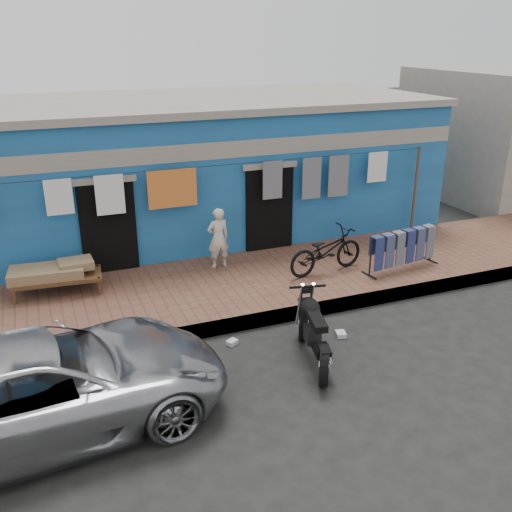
{
  "coord_description": "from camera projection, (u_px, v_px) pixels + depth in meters",
  "views": [
    {
      "loc": [
        -3.45,
        -6.67,
        4.83
      ],
      "look_at": [
        0.0,
        2.0,
        1.15
      ],
      "focal_mm": 40.0,
      "sensor_mm": 36.0,
      "label": 1
    }
  ],
  "objects": [
    {
      "name": "litter_b",
      "position": [
        314.0,
        327.0,
        9.92
      ],
      "size": [
        0.18,
        0.18,
        0.07
      ],
      "primitive_type": "cube",
      "rotation": [
        0.0,
        0.0,
        0.71
      ],
      "color": "silver",
      "rests_on": "ground"
    },
    {
      "name": "seated_person",
      "position": [
        218.0,
        238.0,
        11.69
      ],
      "size": [
        0.48,
        0.34,
        1.27
      ],
      "primitive_type": "imported",
      "rotation": [
        0.0,
        0.0,
        3.21
      ],
      "color": "beige",
      "rests_on": "sidewalk"
    },
    {
      "name": "clothesline",
      "position": [
        209.0,
        190.0,
        11.69
      ],
      "size": [
        10.06,
        0.06,
        2.1
      ],
      "color": "brown",
      "rests_on": "sidewalk"
    },
    {
      "name": "curb",
      "position": [
        265.0,
        319.0,
        10.02
      ],
      "size": [
        28.0,
        0.1,
        0.25
      ],
      "primitive_type": "cube",
      "color": "gray",
      "rests_on": "ground"
    },
    {
      "name": "car",
      "position": [
        44.0,
        385.0,
        7.18
      ],
      "size": [
        5.01,
        2.7,
        1.35
      ],
      "primitive_type": "imported",
      "rotation": [
        0.0,
        0.0,
        1.68
      ],
      "color": "#ACABB0",
      "rests_on": "ground"
    },
    {
      "name": "charpoy",
      "position": [
        57.0,
        278.0,
        10.65
      ],
      "size": [
        1.83,
        1.1,
        0.57
      ],
      "primitive_type": null,
      "rotation": [
        0.0,
        0.0,
        -0.09
      ],
      "color": "brown",
      "rests_on": "sidewalk"
    },
    {
      "name": "bicycle",
      "position": [
        326.0,
        246.0,
        11.48
      ],
      "size": [
        1.79,
        0.85,
        1.11
      ],
      "primitive_type": "imported",
      "rotation": [
        0.0,
        0.0,
        1.72
      ],
      "color": "black",
      "rests_on": "sidewalk"
    },
    {
      "name": "motorcycle",
      "position": [
        313.0,
        329.0,
        8.81
      ],
      "size": [
        1.32,
        1.92,
        1.08
      ],
      "primitive_type": null,
      "rotation": [
        0.0,
        0.0,
        -0.23
      ],
      "color": "black",
      "rests_on": "ground"
    },
    {
      "name": "building",
      "position": [
        182.0,
        168.0,
        14.15
      ],
      "size": [
        12.2,
        5.2,
        3.36
      ],
      "color": "navy",
      "rests_on": "ground"
    },
    {
      "name": "jeans_rack",
      "position": [
        402.0,
        249.0,
        11.7
      ],
      "size": [
        1.86,
        0.83,
        0.84
      ],
      "primitive_type": null,
      "rotation": [
        0.0,
        0.0,
        0.14
      ],
      "color": "black",
      "rests_on": "sidewalk"
    },
    {
      "name": "sidewalk",
      "position": [
        237.0,
        287.0,
        11.27
      ],
      "size": [
        28.0,
        3.0,
        0.25
      ],
      "primitive_type": "cube",
      "color": "brown",
      "rests_on": "ground"
    },
    {
      "name": "ground",
      "position": [
        304.0,
        370.0,
        8.73
      ],
      "size": [
        80.0,
        80.0,
        0.0
      ],
      "primitive_type": "plane",
      "color": "black",
      "rests_on": "ground"
    },
    {
      "name": "litter_a",
      "position": [
        232.0,
        342.0,
        9.43
      ],
      "size": [
        0.22,
        0.2,
        0.08
      ],
      "primitive_type": "cube",
      "rotation": [
        0.0,
        0.0,
        0.5
      ],
      "color": "silver",
      "rests_on": "ground"
    },
    {
      "name": "litter_c",
      "position": [
        341.0,
        334.0,
        9.69
      ],
      "size": [
        0.2,
        0.23,
        0.08
      ],
      "primitive_type": "cube",
      "rotation": [
        0.0,
        0.0,
        1.31
      ],
      "color": "silver",
      "rests_on": "ground"
    }
  ]
}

